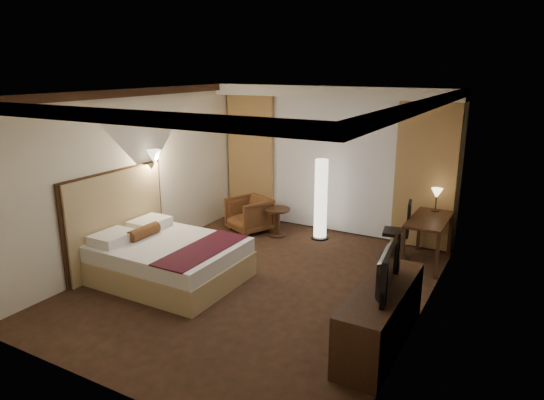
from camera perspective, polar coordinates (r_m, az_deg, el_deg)
The scene contains 21 objects.
floor at distance 7.11m, azimuth -1.59°, elevation -9.74°, with size 4.50×5.50×0.01m, color black.
ceiling at distance 6.43m, azimuth -1.77°, elevation 12.56°, with size 4.50×5.50×0.01m, color white.
back_wall at distance 9.06m, azimuth 7.27°, elevation 4.71°, with size 4.50×0.02×2.70m, color beige.
left_wall at distance 8.00m, azimuth -15.69°, elevation 2.81°, with size 0.02×5.50×2.70m, color beige.
right_wall at distance 5.86m, azimuth 17.60°, elevation -1.90°, with size 0.02×5.50×2.70m, color beige.
crown_molding at distance 6.44m, azimuth -1.77°, elevation 12.03°, with size 4.50×5.50×0.12m, color black, non-canonical shape.
soffit at distance 8.68m, azimuth 6.92°, elevation 12.57°, with size 4.50×0.50×0.20m, color white.
curtain_sheer at distance 9.00m, azimuth 7.06°, elevation 4.00°, with size 2.48×0.04×2.45m, color silver.
curtain_left_drape at distance 9.70m, azimuth -2.44°, elevation 4.94°, with size 1.00×0.14×2.45m, color #A47B4B.
curtain_right_drape at distance 8.47m, azimuth 17.61°, elevation 2.66°, with size 1.00×0.14×2.45m, color #A47B4B.
wall_sconce at distance 8.03m, azimuth -13.69°, elevation 4.96°, with size 0.24×0.24×0.24m, color white, non-canonical shape.
bed at distance 7.26m, azimuth -11.90°, elevation -7.01°, with size 2.00×1.56×0.59m, color white, non-canonical shape.
headboard at distance 7.77m, azimuth -17.75°, elevation -2.31°, with size 0.12×1.86×1.50m, color tan, non-canonical shape.
armchair at distance 9.12m, azimuth -2.69°, elevation -1.54°, with size 0.69×0.65×0.71m, color #502D18.
side_table at distance 8.90m, azimuth 0.63°, elevation -2.62°, with size 0.47×0.47×0.52m, color black, non-canonical shape.
floor_lamp at distance 8.66m, azimuth 5.76°, elevation 0.08°, with size 0.31×0.31×1.47m, color white, non-canonical shape.
desk at distance 8.02m, azimuth 17.82°, elevation -4.60°, with size 0.55×1.17×0.75m, color black, non-canonical shape.
desk_lamp at distance 8.26m, azimuth 18.75°, elevation -0.12°, with size 0.18×0.18×0.34m, color #FFD899, non-canonical shape.
office_chair at distance 8.03m, azimuth 14.40°, elevation -3.45°, with size 0.47×0.47×0.98m, color black, non-canonical shape.
dresser at distance 5.66m, azimuth 12.68°, elevation -13.20°, with size 0.50×1.79×0.70m, color black, non-canonical shape.
television at distance 5.39m, azimuth 12.78°, elevation -7.09°, with size 1.04×0.60×0.14m, color black.
Camera 1 is at (3.29, -5.52, 3.03)m, focal length 32.00 mm.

